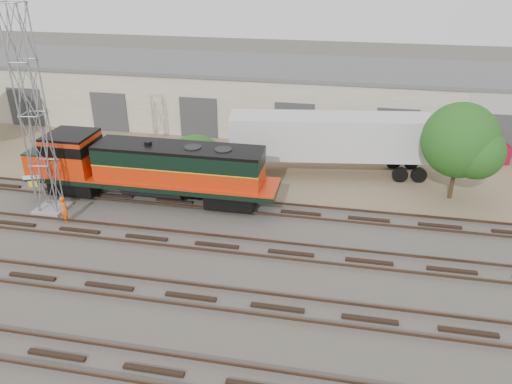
% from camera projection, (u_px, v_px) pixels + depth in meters
% --- Properties ---
extents(ground, '(140.00, 140.00, 0.00)m').
position_uv_depth(ground, '(209.00, 262.00, 25.38)').
color(ground, '#47423A').
rests_on(ground, ground).
extents(dirt_strip, '(80.00, 16.00, 0.02)m').
position_uv_depth(dirt_strip, '(263.00, 155.00, 38.61)').
color(dirt_strip, '#726047').
rests_on(dirt_strip, ground).
extents(tracks, '(80.00, 20.40, 0.28)m').
position_uv_depth(tracks, '(191.00, 297.00, 22.70)').
color(tracks, black).
rests_on(tracks, ground).
extents(warehouse, '(58.40, 10.40, 5.30)m').
position_uv_depth(warehouse, '(280.00, 95.00, 44.48)').
color(warehouse, beige).
rests_on(warehouse, ground).
extents(locomotive, '(15.94, 2.80, 3.83)m').
position_uv_depth(locomotive, '(146.00, 168.00, 30.70)').
color(locomotive, black).
rests_on(locomotive, tracks).
extents(signal_tower, '(1.76, 1.76, 11.93)m').
position_uv_depth(signal_tower, '(34.00, 118.00, 27.91)').
color(signal_tower, gray).
rests_on(signal_tower, ground).
extents(sign_post, '(0.93, 0.36, 2.38)m').
position_uv_depth(sign_post, '(33.00, 186.00, 29.65)').
color(sign_post, gray).
rests_on(sign_post, ground).
extents(worker, '(0.72, 0.69, 1.66)m').
position_uv_depth(worker, '(64.00, 209.00, 28.72)').
color(worker, '#F5580D').
rests_on(worker, ground).
extents(semi_trailer, '(14.00, 4.72, 4.23)m').
position_uv_depth(semi_trailer, '(335.00, 138.00, 34.22)').
color(semi_trailer, silver).
rests_on(semi_trailer, ground).
extents(dumpster_red, '(1.79, 1.72, 1.40)m').
position_uv_depth(dumpster_red, '(497.00, 154.00, 36.96)').
color(dumpster_red, maroon).
rests_on(dumpster_red, ground).
extents(tree_mid, '(4.14, 3.94, 3.94)m').
position_uv_depth(tree_mid, '(198.00, 167.00, 32.22)').
color(tree_mid, '#382619').
rests_on(tree_mid, ground).
extents(tree_east, '(4.84, 4.61, 6.22)m').
position_uv_depth(tree_east, '(464.00, 143.00, 30.05)').
color(tree_east, '#382619').
rests_on(tree_east, ground).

